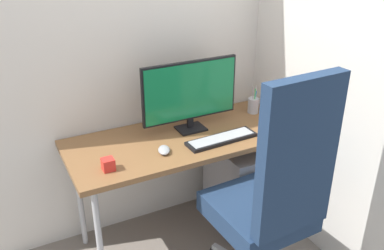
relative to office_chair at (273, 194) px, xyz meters
The scene contains 12 objects.
ground_plane 0.96m from the office_chair, 105.99° to the left, with size 8.00×8.00×0.00m, color slate.
wall_back 1.25m from the office_chair, 100.71° to the left, with size 2.56×0.04×2.80m, color silver.
wall_side_right 1.04m from the office_chair, 41.71° to the left, with size 0.04×1.74×2.80m, color silver.
desk 0.68m from the office_chair, 105.99° to the left, with size 1.43×0.62×0.75m.
office_chair is the anchor object (origin of this frame).
filing_cabinet 0.77m from the office_chair, 65.70° to the left, with size 0.45×0.47×0.60m.
monitor 0.81m from the office_chair, 97.87° to the left, with size 0.63×0.14×0.44m.
keyboard 0.51m from the office_chair, 90.91° to the left, with size 0.45×0.14×0.02m.
mouse 0.65m from the office_chair, 125.33° to the left, with size 0.07×0.11×0.03m, color #9EA0A5.
pen_holder 0.88m from the office_chair, 62.47° to the left, with size 0.07×0.07×0.19m.
notebook 0.66m from the office_chair, 52.52° to the left, with size 0.12×0.17×0.02m, color #B23333.
desk_clamp_accessory 0.87m from the office_chair, 145.48° to the left, with size 0.06×0.06×0.07m, color red.
Camera 1 is at (-1.01, -2.08, 1.93)m, focal length 39.56 mm.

